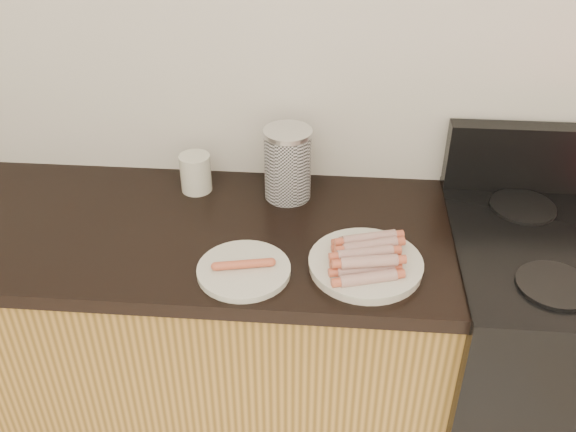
# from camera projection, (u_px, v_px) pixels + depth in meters

# --- Properties ---
(wall_back) EXTENTS (4.00, 0.04, 2.60)m
(wall_back) POSITION_uv_depth(u_px,v_px,m) (311.00, 48.00, 1.74)
(wall_back) COLOR silver
(wall_back) RESTS_ON ground
(cabinet_base) EXTENTS (2.20, 0.59, 0.86)m
(cabinet_base) POSITION_uv_depth(u_px,v_px,m) (79.00, 344.00, 2.02)
(cabinet_base) COLOR #A57732
(cabinet_base) RESTS_ON floor
(counter_slab) EXTENTS (2.20, 0.62, 0.04)m
(counter_slab) POSITION_uv_depth(u_px,v_px,m) (49.00, 227.00, 1.77)
(counter_slab) COLOR black
(counter_slab) RESTS_ON cabinet_base
(stove) EXTENTS (0.76, 0.65, 0.91)m
(stove) POSITION_uv_depth(u_px,v_px,m) (562.00, 371.00, 1.89)
(stove) COLOR black
(stove) RESTS_ON floor
(burner_near_left) EXTENTS (0.18, 0.18, 0.01)m
(burner_near_left) POSITION_uv_depth(u_px,v_px,m) (555.00, 285.00, 1.51)
(burner_near_left) COLOR black
(burner_near_left) RESTS_ON stove
(burner_far_left) EXTENTS (0.18, 0.18, 0.01)m
(burner_far_left) POSITION_uv_depth(u_px,v_px,m) (523.00, 207.00, 1.79)
(burner_far_left) COLOR black
(burner_far_left) RESTS_ON stove
(main_plate) EXTENTS (0.31, 0.31, 0.02)m
(main_plate) POSITION_uv_depth(u_px,v_px,m) (365.00, 265.00, 1.58)
(main_plate) COLOR white
(main_plate) RESTS_ON counter_slab
(side_plate) EXTENTS (0.27, 0.27, 0.02)m
(side_plate) POSITION_uv_depth(u_px,v_px,m) (244.00, 270.00, 1.57)
(side_plate) COLOR white
(side_plate) RESTS_ON counter_slab
(hotdog_pile) EXTENTS (0.14, 0.22, 0.05)m
(hotdog_pile) POSITION_uv_depth(u_px,v_px,m) (366.00, 255.00, 1.56)
(hotdog_pile) COLOR maroon
(hotdog_pile) RESTS_ON main_plate
(plain_sausages) EXTENTS (0.14, 0.05, 0.02)m
(plain_sausages) POSITION_uv_depth(u_px,v_px,m) (244.00, 264.00, 1.56)
(plain_sausages) COLOR #CD6139
(plain_sausages) RESTS_ON side_plate
(canister) EXTENTS (0.14, 0.14, 0.21)m
(canister) POSITION_uv_depth(u_px,v_px,m) (288.00, 164.00, 1.81)
(canister) COLOR silver
(canister) RESTS_ON counter_slab
(mug) EXTENTS (0.12, 0.12, 0.11)m
(mug) POSITION_uv_depth(u_px,v_px,m) (196.00, 173.00, 1.87)
(mug) COLOR white
(mug) RESTS_ON counter_slab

